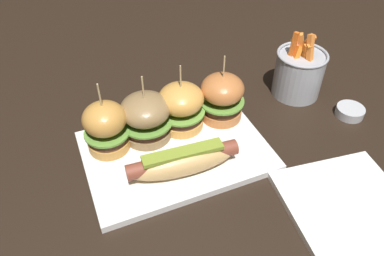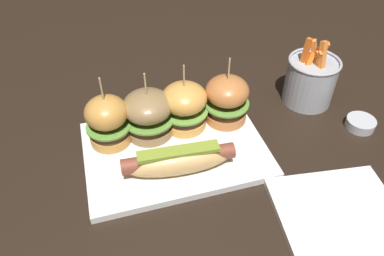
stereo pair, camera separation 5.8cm
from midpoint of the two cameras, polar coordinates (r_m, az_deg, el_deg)
ground_plane at (r=0.71m, az=-4.81°, el=-4.02°), size 3.00×3.00×0.00m
platter_main at (r=0.71m, az=-4.84°, el=-3.63°), size 0.33×0.24×0.01m
hot_dog at (r=0.64m, az=-3.94°, el=-5.12°), size 0.20×0.07×0.05m
slider_far_left at (r=0.69m, az=-15.33°, el=0.10°), size 0.08×0.08×0.14m
slider_center_left at (r=0.71m, az=-9.36°, el=1.64°), size 0.10×0.10×0.14m
slider_center_right at (r=0.72m, az=-3.95°, el=3.24°), size 0.09×0.09×0.14m
slider_far_right at (r=0.74m, az=2.38°, el=4.70°), size 0.09×0.09×0.14m
fries_bucket at (r=0.85m, az=14.12°, el=8.15°), size 0.11×0.11×0.15m
sauce_ramekin at (r=0.85m, az=21.22°, el=2.33°), size 0.06×0.06×0.02m
side_plate at (r=0.66m, az=20.41°, el=-11.26°), size 0.22×0.22×0.01m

